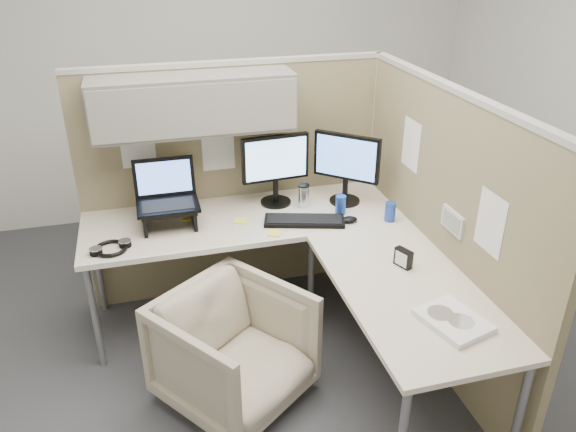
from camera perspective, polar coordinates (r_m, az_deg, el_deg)
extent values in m
plane|color=#36363B|center=(3.52, -0.52, -14.46)|extent=(4.50, 4.50, 0.00)
cube|color=#8C7F5C|center=(3.83, -5.46, 3.21)|extent=(2.00, 0.05, 1.60)
cube|color=#A8A399|center=(3.58, -6.04, 15.25)|extent=(2.00, 0.06, 0.03)
cube|color=slate|center=(3.45, -9.62, 11.25)|extent=(1.20, 0.34, 0.34)
cube|color=gray|center=(3.28, -9.26, 10.48)|extent=(1.18, 0.01, 0.30)
plane|color=white|center=(3.63, -15.04, 7.02)|extent=(0.26, 0.00, 0.26)
plane|color=white|center=(3.68, -7.11, 6.87)|extent=(0.26, 0.00, 0.26)
cube|color=#8C7F5C|center=(3.29, 15.22, -1.78)|extent=(0.05, 2.00, 1.60)
cube|color=#A8A399|center=(3.00, 17.10, 12.02)|extent=(0.06, 2.00, 0.03)
cube|color=#A8A399|center=(4.10, 8.47, 4.65)|extent=(0.06, 0.06, 1.60)
cube|color=silver|center=(3.09, 16.45, -0.52)|extent=(0.02, 0.20, 0.12)
cube|color=gray|center=(3.09, 16.22, -0.55)|extent=(0.00, 0.16, 0.09)
plane|color=white|center=(3.44, 12.40, 7.11)|extent=(0.00, 0.26, 0.26)
plane|color=white|center=(2.81, 19.86, -0.67)|extent=(0.00, 0.26, 0.26)
cube|color=beige|center=(3.54, -4.35, -0.31)|extent=(2.00, 0.68, 0.03)
cube|color=beige|center=(2.92, 12.09, -7.35)|extent=(0.68, 1.30, 0.03)
cube|color=white|center=(3.25, -3.18, -2.93)|extent=(2.00, 0.02, 0.03)
cylinder|color=gray|center=(3.46, -19.00, -9.69)|extent=(0.04, 0.04, 0.70)
cylinder|color=gray|center=(3.94, -18.72, -4.80)|extent=(0.04, 0.04, 0.70)
cylinder|color=gray|center=(2.90, 22.35, -18.59)|extent=(0.04, 0.04, 0.70)
cylinder|color=gray|center=(3.56, 2.35, -6.92)|extent=(0.04, 0.04, 0.70)
imported|color=beige|center=(3.09, -5.49, -12.95)|extent=(0.93, 0.92, 0.71)
cylinder|color=black|center=(3.70, -1.25, 1.44)|extent=(0.20, 0.20, 0.02)
cylinder|color=black|center=(3.67, -1.26, 2.61)|extent=(0.04, 0.04, 0.15)
cube|color=black|center=(3.58, -1.30, 5.90)|extent=(0.44, 0.07, 0.30)
cube|color=#93CFFE|center=(3.56, -1.20, 5.79)|extent=(0.40, 0.03, 0.26)
cylinder|color=black|center=(3.74, 5.76, 1.57)|extent=(0.20, 0.20, 0.02)
cylinder|color=black|center=(3.71, 5.82, 2.73)|extent=(0.04, 0.04, 0.15)
cube|color=black|center=(3.62, 5.99, 5.99)|extent=(0.35, 0.32, 0.30)
cube|color=#558EE8|center=(3.60, 5.87, 5.89)|extent=(0.30, 0.27, 0.26)
cube|color=black|center=(3.43, -12.07, 0.77)|extent=(0.32, 0.26, 0.02)
cube|color=black|center=(3.46, -14.38, -0.36)|extent=(0.02, 0.24, 0.13)
cube|color=black|center=(3.46, -9.59, 0.21)|extent=(0.02, 0.24, 0.13)
cube|color=black|center=(3.42, -12.10, 1.04)|extent=(0.37, 0.26, 0.02)
cube|color=black|center=(3.51, -12.48, 3.93)|extent=(0.37, 0.06, 0.23)
cube|color=#598CF2|center=(3.51, -12.47, 3.86)|extent=(0.32, 0.04, 0.19)
cube|color=black|center=(3.45, 1.67, -0.49)|extent=(0.52, 0.30, 0.02)
ellipsoid|color=black|center=(3.47, 6.25, -0.36)|extent=(0.11, 0.07, 0.04)
cylinder|color=silver|center=(3.63, 1.60, 2.00)|extent=(0.07, 0.07, 0.15)
cylinder|color=black|center=(3.60, 1.62, 3.12)|extent=(0.07, 0.07, 0.01)
cylinder|color=#1E3FA5|center=(3.51, 10.33, 0.43)|extent=(0.07, 0.07, 0.12)
cylinder|color=#1E3FA5|center=(3.56, 5.38, 1.15)|extent=(0.07, 0.07, 0.12)
cube|color=#FDF042|center=(3.48, -4.88, -0.51)|extent=(0.10, 0.10, 0.01)
cube|color=#FDF042|center=(3.56, -10.22, -0.18)|extent=(0.08, 0.08, 0.01)
cube|color=#FDF042|center=(3.33, -1.42, -1.75)|extent=(0.10, 0.10, 0.01)
torus|color=black|center=(3.30, -17.55, -3.15)|extent=(0.23, 0.23, 0.02)
cylinder|color=black|center=(3.29, -18.93, -3.42)|extent=(0.07, 0.07, 0.03)
cylinder|color=black|center=(3.32, -16.22, -2.70)|extent=(0.07, 0.07, 0.03)
cube|color=white|center=(2.70, 16.44, -10.17)|extent=(0.31, 0.35, 0.03)
cylinder|color=silver|center=(2.68, 17.18, -10.17)|extent=(0.12, 0.12, 0.00)
cylinder|color=silver|center=(2.71, 15.22, -9.44)|extent=(0.12, 0.12, 0.00)
cube|color=black|center=(3.05, 11.64, -4.20)|extent=(0.08, 0.11, 0.10)
cube|color=white|center=(3.04, 11.42, -4.31)|extent=(0.03, 0.07, 0.08)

